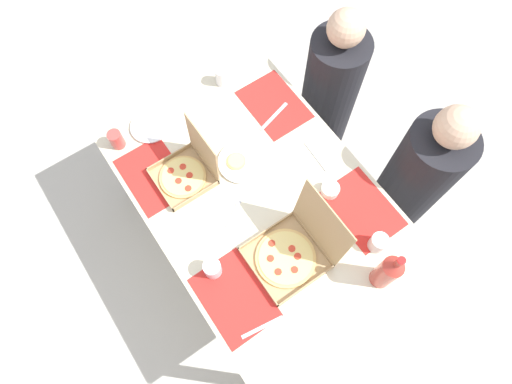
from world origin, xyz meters
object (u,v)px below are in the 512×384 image
at_px(diner_left_seat, 329,95).
at_px(diner_right_seat, 411,183).
at_px(cup_clear_right, 116,139).
at_px(cup_spare, 222,76).
at_px(plate_near_right, 150,126).
at_px(cup_dark, 378,243).
at_px(plate_middle, 241,162).
at_px(cup_red, 212,268).
at_px(pizza_box_edge_far, 187,171).
at_px(pizza_box_corner_left, 293,251).
at_px(soda_bottle, 388,272).
at_px(condiment_bowl, 330,190).

bearing_deg(diner_left_seat, diner_right_seat, -0.00).
height_order(cup_clear_right, cup_spare, same).
distance_m(plate_near_right, diner_right_seat, 1.40).
height_order(cup_dark, cup_spare, cup_spare).
bearing_deg(cup_dark, cup_clear_right, -147.67).
height_order(plate_middle, cup_dark, cup_dark).
distance_m(plate_near_right, cup_dark, 1.24).
bearing_deg(diner_right_seat, cup_red, -97.47).
xyz_separation_m(cup_clear_right, cup_red, (0.80, 0.05, -0.00)).
relative_size(pizza_box_edge_far, cup_spare, 2.94).
relative_size(plate_near_right, cup_red, 2.20).
bearing_deg(pizza_box_corner_left, plate_middle, 172.65).
bearing_deg(cup_red, plate_middle, 133.02).
xyz_separation_m(pizza_box_corner_left, soda_bottle, (0.30, 0.25, 0.08)).
xyz_separation_m(pizza_box_corner_left, plate_near_right, (-0.94, -0.20, -0.04)).
bearing_deg(condiment_bowl, pizza_box_edge_far, -132.12).
bearing_deg(cup_red, cup_clear_right, -176.78).
bearing_deg(cup_spare, pizza_box_edge_far, -49.79).
distance_m(cup_dark, diner_right_seat, 0.57).
bearing_deg(plate_middle, cup_red, -46.98).
relative_size(plate_middle, cup_dark, 2.68).
xyz_separation_m(pizza_box_corner_left, cup_spare, (-0.96, 0.25, -0.00)).
relative_size(soda_bottle, cup_clear_right, 3.27).
bearing_deg(plate_near_right, diner_right_seat, 46.60).
bearing_deg(cup_red, cup_spare, 144.87).
xyz_separation_m(cup_clear_right, cup_spare, (-0.02, 0.63, 0.00)).
xyz_separation_m(plate_near_right, cup_red, (0.80, -0.13, 0.04)).
bearing_deg(pizza_box_edge_far, pizza_box_corner_left, 16.82).
distance_m(cup_red, cup_dark, 0.74).
height_order(pizza_box_corner_left, cup_red, pizza_box_corner_left).
xyz_separation_m(cup_dark, condiment_bowl, (-0.33, -0.01, -0.02)).
xyz_separation_m(plate_near_right, cup_dark, (1.12, 0.53, 0.04)).
height_order(pizza_box_corner_left, soda_bottle, pizza_box_corner_left).
bearing_deg(condiment_bowl, diner_left_seat, 138.84).
bearing_deg(soda_bottle, cup_red, -127.27).
height_order(cup_spare, diner_right_seat, diner_right_seat).
distance_m(soda_bottle, cup_dark, 0.17).
distance_m(plate_middle, cup_spare, 0.49).
relative_size(soda_bottle, diner_left_seat, 0.28).
bearing_deg(cup_dark, soda_bottle, -35.16).
height_order(cup_red, condiment_bowl, cup_red).
bearing_deg(diner_right_seat, plate_middle, -125.18).
height_order(plate_near_right, cup_clear_right, cup_clear_right).
distance_m(plate_middle, cup_clear_right, 0.62).
height_order(cup_spare, diner_left_seat, diner_left_seat).
xyz_separation_m(pizza_box_corner_left, diner_right_seat, (0.01, 0.80, -0.27)).
height_order(cup_clear_right, cup_red, cup_clear_right).
xyz_separation_m(pizza_box_edge_far, plate_middle, (0.09, 0.25, -0.04)).
distance_m(soda_bottle, diner_left_seat, 1.20).
height_order(soda_bottle, cup_dark, soda_bottle).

